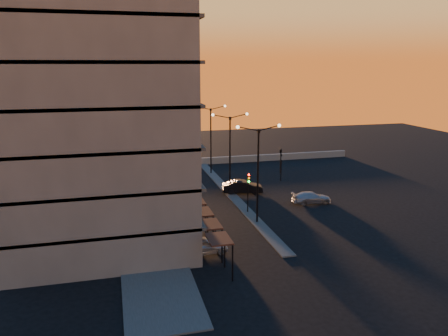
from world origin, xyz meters
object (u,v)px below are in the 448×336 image
car_hatchback (203,246)px  car_wagon (312,198)px  traffic_light_main (248,186)px  streetlamp_mid (230,147)px  car_sedan (242,187)px

car_hatchback → car_wagon: size_ratio=0.95×
traffic_light_main → car_hatchback: traffic_light_main is taller
streetlamp_mid → car_wagon: bearing=-36.2°
car_sedan → car_wagon: bearing=-121.6°
traffic_light_main → car_hatchback: bearing=-127.5°
traffic_light_main → car_hatchback: (-6.50, -8.48, -2.19)m
streetlamp_mid → car_wagon: streetlamp_mid is taller
traffic_light_main → car_wagon: traffic_light_main is taller
car_sedan → car_wagon: car_sedan is taller
traffic_light_main → car_wagon: size_ratio=0.98×
traffic_light_main → car_sedan: traffic_light_main is taller
streetlamp_mid → car_sedan: (1.50, -0.14, -4.81)m
car_sedan → traffic_light_main: bearing=177.8°
car_wagon → car_sedan: bearing=51.6°
streetlamp_mid → traffic_light_main: bearing=-90.0°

